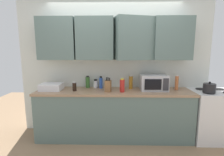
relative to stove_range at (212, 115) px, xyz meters
The scene contains 14 objects.
wall_back_with_cabinets 2.13m from the stove_range, behind, with size 3.67×0.50×2.60m.
counter_run 1.79m from the stove_range, behind, with size 2.80×0.63×0.90m.
stove_range is the anchor object (origin of this frame).
kettle 0.58m from the stove_range, 140.53° to the right, with size 0.20×0.20×0.19m.
microwave 1.22m from the stove_range, behind, with size 0.48×0.37×0.28m.
dish_rack 2.98m from the stove_range, behind, with size 0.38×0.30×0.12m, color silver.
knife_block 1.97m from the stove_range, behind, with size 0.12×0.13×0.26m.
bottle_white_jar 2.22m from the stove_range, behind, with size 0.08×0.08×0.17m.
bottle_blue_cleaner 2.13m from the stove_range, behind, with size 0.07×0.07×0.23m.
bottle_soy_dark 2.55m from the stove_range, behind, with size 0.07×0.07×0.17m.
bottle_red_sauce 1.74m from the stove_range, behind, with size 0.08×0.08×0.24m.
bottle_green_oil 2.38m from the stove_range, behind, with size 0.08×0.08×0.23m.
bottle_amber_vinegar 1.59m from the stove_range, behind, with size 0.07×0.07×0.26m.
bottle_spice_jar 0.87m from the stove_range, behind, with size 0.06×0.06×0.28m.
Camera 1 is at (0.03, -3.33, 1.63)m, focal length 27.45 mm.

